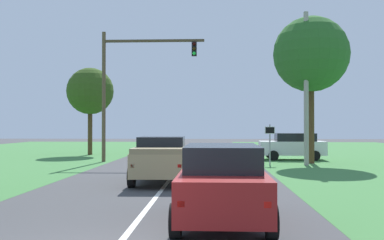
{
  "coord_description": "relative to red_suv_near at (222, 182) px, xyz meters",
  "views": [
    {
      "loc": [
        1.83,
        -7.84,
        2.33
      ],
      "look_at": [
        0.66,
        18.52,
        2.66
      ],
      "focal_mm": 42.49,
      "sensor_mm": 36.0,
      "label": 1
    }
  ],
  "objects": [
    {
      "name": "ground_plane",
      "position": [
        -2.07,
        8.96,
        -0.98
      ],
      "size": [
        120.0,
        120.0,
        0.0
      ],
      "primitive_type": "plane",
      "color": "#424244"
    },
    {
      "name": "red_suv_near",
      "position": [
        0.0,
        0.0,
        0.0
      ],
      "size": [
        2.24,
        4.71,
        1.86
      ],
      "color": "maroon",
      "rests_on": "ground_plane"
    },
    {
      "name": "pickup_truck_lead",
      "position": [
        -2.29,
        7.54,
        -0.01
      ],
      "size": [
        2.36,
        4.94,
        1.89
      ],
      "color": "tan",
      "rests_on": "ground_plane"
    },
    {
      "name": "traffic_light",
      "position": [
        -5.67,
        18.08,
        4.45
      ],
      "size": [
        6.62,
        0.4,
        8.4
      ],
      "color": "brown",
      "rests_on": "ground_plane"
    },
    {
      "name": "keep_moving_sign",
      "position": [
        3.18,
        16.22,
        0.56
      ],
      "size": [
        0.6,
        0.09,
        2.41
      ],
      "color": "gray",
      "rests_on": "ground_plane"
    },
    {
      "name": "oak_tree_right",
      "position": [
        5.88,
        17.39,
        5.75
      ],
      "size": [
        4.67,
        4.67,
        9.09
      ],
      "color": "#4C351E",
      "rests_on": "ground_plane"
    },
    {
      "name": "crossing_suv_far",
      "position": [
        5.26,
        20.4,
        -0.03
      ],
      "size": [
        4.41,
        2.18,
        1.82
      ],
      "color": "silver",
      "rests_on": "ground_plane"
    },
    {
      "name": "utility_pole_right",
      "position": [
        5.31,
        16.12,
        3.55
      ],
      "size": [
        0.28,
        0.28,
        9.07
      ],
      "primitive_type": "cylinder",
      "color": "#9E998E",
      "rests_on": "ground_plane"
    },
    {
      "name": "extra_tree_1",
      "position": [
        -10.01,
        25.0,
        4.09
      ],
      "size": [
        3.73,
        3.73,
        6.97
      ],
      "color": "#4C351E",
      "rests_on": "ground_plane"
    }
  ]
}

